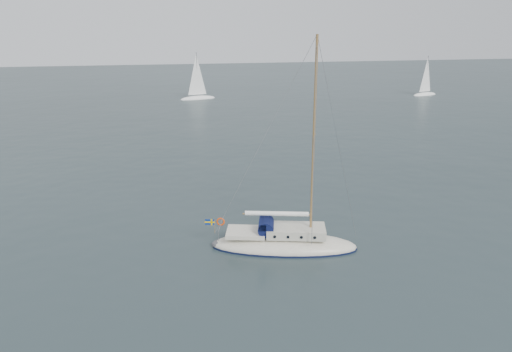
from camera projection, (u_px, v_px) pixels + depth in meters
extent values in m
plane|color=black|center=(280.00, 241.00, 30.87)|extent=(300.00, 300.00, 0.00)
ellipsoid|color=white|center=(284.00, 246.00, 29.91)|extent=(8.65, 2.69, 1.44)
cube|color=beige|center=(295.00, 230.00, 29.77)|extent=(3.46, 1.83, 0.53)
cube|color=white|center=(247.00, 237.00, 29.18)|extent=(2.31, 1.83, 0.24)
cylinder|color=#0B1036|center=(267.00, 228.00, 29.32)|extent=(0.92, 1.58, 0.92)
cube|color=#0B1036|center=(263.00, 225.00, 29.22)|extent=(0.43, 1.58, 0.38)
cylinder|color=olive|center=(312.00, 139.00, 28.36)|extent=(0.14, 0.14, 11.53)
cylinder|color=olive|center=(313.00, 129.00, 28.19)|extent=(0.05, 2.11, 0.05)
cylinder|color=olive|center=(277.00, 215.00, 29.23)|extent=(4.03, 0.10, 0.10)
cylinder|color=white|center=(277.00, 214.00, 29.21)|extent=(3.75, 0.27, 0.27)
cylinder|color=gray|center=(221.00, 232.00, 28.74)|extent=(0.04, 2.11, 0.04)
torus|color=#DC410D|center=(218.00, 229.00, 29.26)|extent=(0.52, 0.10, 0.52)
cylinder|color=olive|center=(215.00, 234.00, 28.69)|extent=(0.03, 0.03, 0.86)
cube|color=navy|center=(210.00, 230.00, 28.55)|extent=(0.58, 0.02, 0.37)
cube|color=#FAC200|center=(210.00, 230.00, 28.55)|extent=(0.60, 0.03, 0.09)
cube|color=#FAC200|center=(212.00, 230.00, 28.57)|extent=(0.09, 0.03, 0.38)
cylinder|color=black|center=(271.00, 226.00, 30.36)|extent=(0.17, 0.06, 0.17)
cylinder|color=black|center=(279.00, 238.00, 28.64)|extent=(0.17, 0.06, 0.17)
cylinder|color=black|center=(283.00, 225.00, 30.53)|extent=(0.17, 0.06, 0.17)
cylinder|color=black|center=(292.00, 236.00, 28.81)|extent=(0.17, 0.06, 0.17)
cylinder|color=black|center=(296.00, 224.00, 30.69)|extent=(0.17, 0.06, 0.17)
cylinder|color=black|center=(305.00, 235.00, 28.97)|extent=(0.17, 0.06, 0.17)
cylinder|color=black|center=(307.00, 222.00, 30.85)|extent=(0.17, 0.06, 0.17)
cylinder|color=black|center=(317.00, 234.00, 29.13)|extent=(0.17, 0.06, 0.17)
cube|color=#55545A|center=(234.00, 244.00, 30.22)|extent=(1.69, 0.69, 0.10)
ellipsoid|color=white|center=(425.00, 95.00, 95.47)|extent=(5.91, 1.97, 0.99)
cylinder|color=gray|center=(427.00, 74.00, 94.34)|extent=(0.10, 0.10, 6.90)
cone|color=white|center=(426.00, 74.00, 94.33)|extent=(3.15, 3.15, 6.41)
ellipsoid|color=white|center=(198.00, 99.00, 90.44)|extent=(6.64, 2.21, 1.11)
cylinder|color=gray|center=(197.00, 74.00, 89.17)|extent=(0.11, 0.11, 7.74)
cone|color=white|center=(197.00, 74.00, 89.16)|extent=(3.54, 3.54, 7.19)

